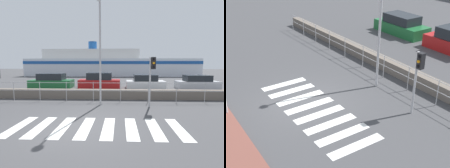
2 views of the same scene
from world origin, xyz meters
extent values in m
plane|color=#424244|center=(0.00, 0.00, 0.00)|extent=(160.00, 160.00, 0.00)
cube|color=silver|center=(-2.27, 0.00, 0.00)|extent=(0.45, 2.40, 0.01)
cube|color=silver|center=(-1.37, 0.00, 0.00)|extent=(0.45, 2.40, 0.01)
cube|color=silver|center=(-0.47, 0.00, 0.00)|extent=(0.45, 2.40, 0.01)
cube|color=silver|center=(0.43, 0.00, 0.00)|extent=(0.45, 2.40, 0.01)
cube|color=silver|center=(1.33, 0.00, 0.00)|extent=(0.45, 2.40, 0.01)
cube|color=silver|center=(2.23, 0.00, 0.00)|extent=(0.45, 2.40, 0.01)
cube|color=silver|center=(3.13, 0.00, 0.00)|extent=(0.45, 2.40, 0.01)
cube|color=silver|center=(4.03, 0.00, 0.00)|extent=(0.45, 2.40, 0.01)
cube|color=#6B6056|center=(0.00, 5.72, 0.34)|extent=(24.31, 0.55, 0.68)
cylinder|color=#B2B2B5|center=(0.00, 4.84, 1.24)|extent=(21.88, 0.03, 0.03)
cylinder|color=#B2B2B5|center=(0.00, 4.84, 0.72)|extent=(21.88, 0.03, 0.03)
cylinder|color=#B2B2B5|center=(-10.94, 4.84, 0.65)|extent=(0.04, 0.04, 1.31)
cylinder|color=#B2B2B5|center=(-9.12, 4.84, 0.65)|extent=(0.04, 0.04, 1.31)
cylinder|color=#B2B2B5|center=(-7.29, 4.84, 0.65)|extent=(0.04, 0.04, 1.31)
cylinder|color=#B2B2B5|center=(-5.47, 4.84, 0.65)|extent=(0.04, 0.04, 1.31)
cylinder|color=#B2B2B5|center=(-3.65, 4.84, 0.65)|extent=(0.04, 0.04, 1.31)
cylinder|color=#B2B2B5|center=(-1.82, 4.84, 0.65)|extent=(0.04, 0.04, 1.31)
cylinder|color=#B2B2B5|center=(0.00, 4.84, 0.65)|extent=(0.04, 0.04, 1.31)
cylinder|color=#B2B2B5|center=(1.82, 4.84, 0.65)|extent=(0.04, 0.04, 1.31)
cylinder|color=#B2B2B5|center=(3.65, 4.84, 0.65)|extent=(0.04, 0.04, 1.31)
cylinder|color=#B2B2B5|center=(3.49, 3.43, 1.44)|extent=(0.10, 0.10, 2.88)
cube|color=black|center=(3.66, 3.43, 2.54)|extent=(0.24, 0.24, 0.68)
sphere|color=black|center=(3.66, 3.29, 2.75)|extent=(0.13, 0.13, 0.13)
sphere|color=orange|center=(3.66, 3.29, 2.54)|extent=(0.13, 0.13, 0.13)
sphere|color=black|center=(3.66, 3.29, 2.33)|extent=(0.13, 0.13, 0.13)
cylinder|color=#B2B2B5|center=(0.59, 3.86, 3.07)|extent=(0.12, 0.12, 6.14)
cube|color=#1E6633|center=(-5.44, 11.44, 0.41)|extent=(4.40, 1.84, 0.82)
cube|color=#1E2328|center=(-5.44, 11.44, 1.16)|extent=(2.64, 1.62, 0.67)
camera|label=1|loc=(1.78, -6.60, 2.50)|focal=28.00mm
camera|label=2|loc=(11.46, -5.82, 7.25)|focal=50.00mm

